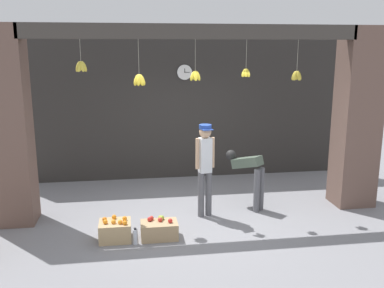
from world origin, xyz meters
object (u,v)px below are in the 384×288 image
worker_stooping (249,172)px  water_bottle (135,237)px  wall_clock (185,72)px  fruit_crate_apples (159,230)px  shopkeeper (205,163)px  fruit_crate_oranges (115,230)px

worker_stooping → water_bottle: (-2.09, -1.21, -0.56)m
wall_clock → water_bottle: bearing=-109.8°
fruit_crate_apples → water_bottle: size_ratio=2.18×
worker_stooping → water_bottle: worker_stooping is taller
shopkeeper → fruit_crate_oranges: bearing=15.0°
fruit_crate_oranges → water_bottle: (0.30, -0.20, -0.03)m
shopkeeper → fruit_crate_apples: size_ratio=2.88×
worker_stooping → wall_clock: bearing=73.5°
shopkeeper → wall_clock: (-0.04, 2.34, 1.41)m
shopkeeper → water_bottle: bearing=26.7°
fruit_crate_oranges → fruit_crate_apples: (0.67, -0.03, -0.02)m
wall_clock → worker_stooping: bearing=-66.4°
worker_stooping → fruit_crate_oranges: (-2.40, -1.01, -0.53)m
fruit_crate_oranges → fruit_crate_apples: fruit_crate_oranges is taller
fruit_crate_oranges → shopkeeper: bearing=26.0°
shopkeeper → fruit_crate_apples: 1.42m
fruit_crate_oranges → water_bottle: fruit_crate_oranges is taller
shopkeeper → wall_clock: bearing=-100.0°
shopkeeper → fruit_crate_apples: (-0.86, -0.78, -0.82)m
shopkeeper → wall_clock: size_ratio=4.74×
fruit_crate_oranges → wall_clock: (1.49, 3.09, 2.22)m
shopkeeper → fruit_crate_oranges: shopkeeper is taller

